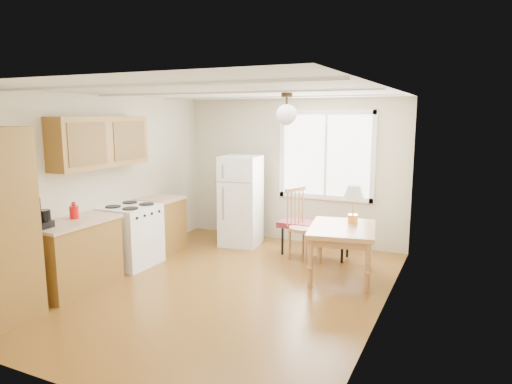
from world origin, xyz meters
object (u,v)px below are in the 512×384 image
Objects in this scene: refrigerator at (241,201)px; chair at (300,218)px; bench at (315,227)px; dining_table at (342,234)px.

refrigerator is 1.23m from chair.
dining_table is (0.64, -0.77, 0.14)m from bench.
dining_table is 1.16× the size of chair.
bench is 0.33m from chair.
refrigerator is 1.32× the size of bench.
chair is (-0.82, 0.55, 0.02)m from dining_table.
bench is 1.01m from dining_table.
refrigerator is 1.40m from bench.
chair is (-0.18, -0.22, 0.16)m from bench.
refrigerator is at bearing 146.25° from dining_table.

